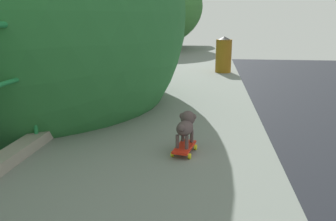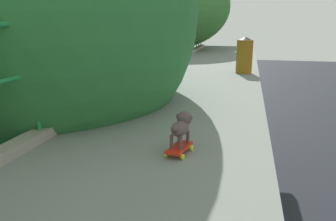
{
  "view_description": "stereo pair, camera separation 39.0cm",
  "coord_description": "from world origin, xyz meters",
  "px_view_note": "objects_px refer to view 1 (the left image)",
  "views": [
    {
      "loc": [
        1.67,
        -1.61,
        6.67
      ],
      "look_at": [
        1.18,
        2.28,
        5.64
      ],
      "focal_mm": 36.92,
      "sensor_mm": 36.0,
      "label": 1
    },
    {
      "loc": [
        2.05,
        -1.54,
        6.67
      ],
      "look_at": [
        1.18,
        2.28,
        5.64
      ],
      "focal_mm": 36.92,
      "sensor_mm": 36.0,
      "label": 2
    }
  ],
  "objects_px": {
    "toy_skateboard": "(184,148)",
    "litter_bin": "(224,54)",
    "car_white_fifth": "(55,162)",
    "city_bus": "(96,73)",
    "car_grey_seventh": "(104,119)",
    "car_red_taxi_sixth": "(18,135)",
    "small_dog": "(186,125)"
  },
  "relations": [
    {
      "from": "city_bus",
      "to": "car_red_taxi_sixth",
      "type": "bearing_deg",
      "value": -88.83
    },
    {
      "from": "car_white_fifth",
      "to": "car_grey_seventh",
      "type": "distance_m",
      "value": 6.72
    },
    {
      "from": "car_grey_seventh",
      "to": "toy_skateboard",
      "type": "distance_m",
      "value": 18.45
    },
    {
      "from": "small_dog",
      "to": "litter_bin",
      "type": "relative_size",
      "value": 0.44
    },
    {
      "from": "toy_skateboard",
      "to": "litter_bin",
      "type": "xyz_separation_m",
      "value": [
        0.56,
        5.87,
        0.42
      ]
    },
    {
      "from": "small_dog",
      "to": "litter_bin",
      "type": "distance_m",
      "value": 5.83
    },
    {
      "from": "car_grey_seventh",
      "to": "car_red_taxi_sixth",
      "type": "bearing_deg",
      "value": -136.17
    },
    {
      "from": "toy_skateboard",
      "to": "litter_bin",
      "type": "relative_size",
      "value": 0.46
    },
    {
      "from": "car_white_fifth",
      "to": "toy_skateboard",
      "type": "height_order",
      "value": "toy_skateboard"
    },
    {
      "from": "car_white_fifth",
      "to": "toy_skateboard",
      "type": "bearing_deg",
      "value": -57.14
    },
    {
      "from": "litter_bin",
      "to": "car_grey_seventh",
      "type": "bearing_deg",
      "value": 122.59
    },
    {
      "from": "car_white_fifth",
      "to": "litter_bin",
      "type": "bearing_deg",
      "value": -30.3
    },
    {
      "from": "litter_bin",
      "to": "toy_skateboard",
      "type": "bearing_deg",
      "value": -95.42
    },
    {
      "from": "car_white_fifth",
      "to": "small_dog",
      "type": "height_order",
      "value": "small_dog"
    },
    {
      "from": "car_white_fifth",
      "to": "toy_skateboard",
      "type": "xyz_separation_m",
      "value": [
        6.43,
        -9.95,
        4.74
      ]
    },
    {
      "from": "toy_skateboard",
      "to": "small_dog",
      "type": "distance_m",
      "value": 0.24
    },
    {
      "from": "car_red_taxi_sixth",
      "to": "litter_bin",
      "type": "height_order",
      "value": "litter_bin"
    },
    {
      "from": "car_red_taxi_sixth",
      "to": "toy_skateboard",
      "type": "distance_m",
      "value": 17.19
    },
    {
      "from": "car_white_fifth",
      "to": "city_bus",
      "type": "height_order",
      "value": "city_bus"
    },
    {
      "from": "small_dog",
      "to": "litter_bin",
      "type": "xyz_separation_m",
      "value": [
        0.55,
        5.8,
        0.19
      ]
    },
    {
      "from": "car_red_taxi_sixth",
      "to": "city_bus",
      "type": "relative_size",
      "value": 0.38
    },
    {
      "from": "car_red_taxi_sixth",
      "to": "litter_bin",
      "type": "distance_m",
      "value": 13.82
    },
    {
      "from": "toy_skateboard",
      "to": "litter_bin",
      "type": "height_order",
      "value": "litter_bin"
    },
    {
      "from": "car_grey_seventh",
      "to": "litter_bin",
      "type": "xyz_separation_m",
      "value": [
        6.9,
        -10.8,
        5.12
      ]
    },
    {
      "from": "city_bus",
      "to": "toy_skateboard",
      "type": "height_order",
      "value": "toy_skateboard"
    },
    {
      "from": "car_grey_seventh",
      "to": "small_dog",
      "type": "height_order",
      "value": "small_dog"
    },
    {
      "from": "toy_skateboard",
      "to": "small_dog",
      "type": "xyz_separation_m",
      "value": [
        0.01,
        0.07,
        0.23
      ]
    },
    {
      "from": "car_white_fifth",
      "to": "toy_skateboard",
      "type": "relative_size",
      "value": 9.72
    },
    {
      "from": "litter_bin",
      "to": "car_white_fifth",
      "type": "bearing_deg",
      "value": 149.7
    },
    {
      "from": "car_white_fifth",
      "to": "toy_skateboard",
      "type": "distance_m",
      "value": 12.76
    },
    {
      "from": "city_bus",
      "to": "litter_bin",
      "type": "height_order",
      "value": "litter_bin"
    },
    {
      "from": "car_white_fifth",
      "to": "city_bus",
      "type": "xyz_separation_m",
      "value": [
        -3.86,
        17.15,
        1.3
      ]
    }
  ]
}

